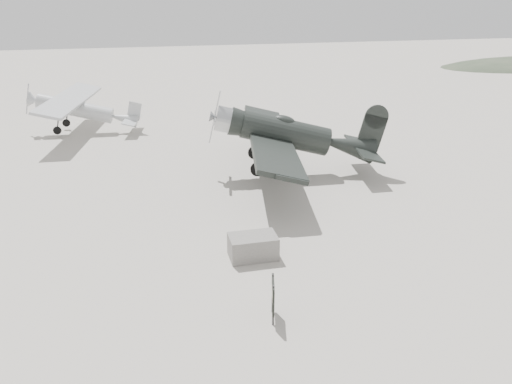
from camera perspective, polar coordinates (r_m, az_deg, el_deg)
ground at (r=21.03m, az=-1.71°, el=-4.35°), size 160.00×160.00×0.00m
lowwing_monoplane at (r=26.84m, az=4.25°, el=6.49°), size 9.39×13.03×4.18m
highwing_monoplane at (r=37.44m, az=-19.52°, el=9.24°), size 7.80×10.92×3.08m
equipment_block at (r=18.74m, az=-0.35°, el=-6.26°), size 1.80×1.15×0.89m
sign_board at (r=15.27m, az=1.96°, el=-11.75°), size 0.30×0.93×1.36m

